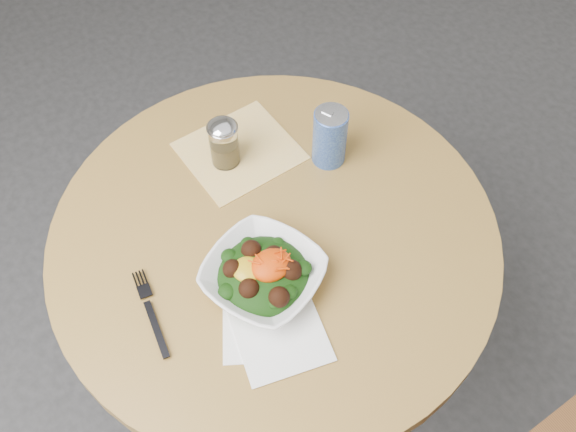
% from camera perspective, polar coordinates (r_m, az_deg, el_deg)
% --- Properties ---
extents(ground, '(6.00, 6.00, 0.00)m').
position_cam_1_polar(ground, '(1.95, -0.85, -13.69)').
color(ground, '#2B2B2E').
rests_on(ground, ground).
extents(table, '(0.90, 0.90, 0.75)m').
position_cam_1_polar(table, '(1.45, -1.11, -5.75)').
color(table, black).
rests_on(table, ground).
extents(cloth_napkin, '(0.23, 0.21, 0.00)m').
position_cam_1_polar(cloth_napkin, '(1.41, -4.32, 5.77)').
color(cloth_napkin, orange).
rests_on(cloth_napkin, table).
extents(paper_napkins, '(0.22, 0.24, 0.00)m').
position_cam_1_polar(paper_napkins, '(1.17, -1.33, -9.98)').
color(paper_napkins, white).
rests_on(paper_napkins, table).
extents(salad_bowl, '(0.27, 0.27, 0.08)m').
position_cam_1_polar(salad_bowl, '(1.19, -2.20, -5.19)').
color(salad_bowl, white).
rests_on(salad_bowl, table).
extents(fork, '(0.06, 0.19, 0.00)m').
position_cam_1_polar(fork, '(1.21, -12.14, -8.16)').
color(fork, black).
rests_on(fork, table).
extents(spice_shaker, '(0.06, 0.06, 0.12)m').
position_cam_1_polar(spice_shaker, '(1.35, -5.71, 6.48)').
color(spice_shaker, silver).
rests_on(spice_shaker, table).
extents(beverage_can, '(0.07, 0.07, 0.14)m').
position_cam_1_polar(beverage_can, '(1.34, 3.73, 7.05)').
color(beverage_can, '#0D2797').
rests_on(beverage_can, table).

